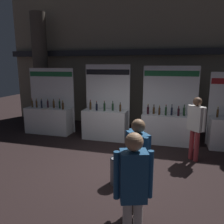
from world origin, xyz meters
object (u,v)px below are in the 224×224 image
object	(u,v)px
trash_bin	(118,171)
visitor_1	(196,123)
exhibitor_booth_2	(168,125)
exhibitor_booth_0	(49,117)
visitor_4	(133,186)
exhibitor_booth_1	(105,121)
visitor_3	(137,159)

from	to	relation	value
trash_bin	visitor_1	size ratio (longest dim) A/B	0.35
exhibitor_booth_2	exhibitor_booth_0	bearing A→B (deg)	-179.85
visitor_4	exhibitor_booth_1	bearing A→B (deg)	-87.62
visitor_1	visitor_4	bearing A→B (deg)	-61.16
exhibitor_booth_0	visitor_3	distance (m)	5.63
trash_bin	visitor_1	distance (m)	2.56
visitor_3	visitor_4	size ratio (longest dim) A/B	0.98
exhibitor_booth_1	visitor_1	size ratio (longest dim) A/B	1.48
exhibitor_booth_2	visitor_3	xyz separation A→B (m)	(-0.41, -3.93, 0.43)
exhibitor_booth_0	exhibitor_booth_2	bearing A→B (deg)	0.15
exhibitor_booth_1	visitor_3	size ratio (longest dim) A/B	1.50
exhibitor_booth_0	exhibitor_booth_2	xyz separation A→B (m)	(4.44, 0.01, 0.01)
exhibitor_booth_0	visitor_1	world-z (taller)	exhibitor_booth_0
exhibitor_booth_1	visitor_1	distance (m)	3.13
exhibitor_booth_1	trash_bin	distance (m)	3.15
exhibitor_booth_0	visitor_1	bearing A→B (deg)	-13.39
exhibitor_booth_0	visitor_4	distance (m)	6.33
exhibitor_booth_0	visitor_4	xyz separation A→B (m)	(4.11, -4.80, 0.45)
exhibitor_booth_1	visitor_4	xyz separation A→B (m)	(1.83, -4.71, 0.42)
exhibitor_booth_2	visitor_1	xyz separation A→B (m)	(0.73, -1.24, 0.43)
exhibitor_booth_1	visitor_1	world-z (taller)	exhibitor_booth_1
visitor_4	exhibitor_booth_0	bearing A→B (deg)	-68.25
visitor_4	visitor_1	bearing A→B (deg)	-125.34
visitor_1	exhibitor_booth_0	bearing A→B (deg)	-148.05
exhibitor_booth_1	trash_bin	xyz separation A→B (m)	(1.18, -2.90, -0.33)
visitor_1	visitor_3	distance (m)	2.92
trash_bin	visitor_1	bearing A→B (deg)	45.97
visitor_1	visitor_3	bearing A→B (deg)	-67.68
exhibitor_booth_0	trash_bin	world-z (taller)	exhibitor_booth_0
trash_bin	visitor_4	bearing A→B (deg)	-70.23
exhibitor_booth_1	visitor_4	world-z (taller)	exhibitor_booth_1
exhibitor_booth_0	visitor_3	xyz separation A→B (m)	(4.03, -3.92, 0.43)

